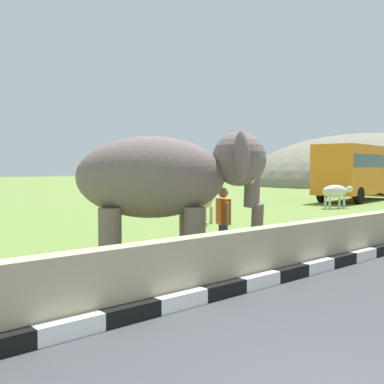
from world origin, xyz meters
TOP-DOWN VIEW (x-y plane):
  - striped_curb at (-0.35, 3.26)m, footprint 16.20×0.20m
  - barrier_parapet at (2.00, 3.56)m, footprint 28.00×0.36m
  - elephant at (2.67, 5.63)m, footprint 3.95×3.59m
  - person_handler at (4.10, 5.43)m, footprint 0.40×0.60m
  - bus_orange at (24.17, 13.13)m, footprint 8.45×3.57m
  - cow_near at (8.72, 11.01)m, footprint 1.27×1.86m
  - cow_mid at (18.08, 10.98)m, footprint 1.91×1.09m
  - hill_east at (55.00, 27.76)m, footprint 37.84×30.27m

SIDE VIEW (x-z plane):
  - hill_east at x=55.00m, z-range -6.65..6.65m
  - striped_curb at x=-0.35m, z-range 0.00..0.24m
  - barrier_parapet at x=2.00m, z-range 0.00..1.00m
  - cow_near at x=8.72m, z-range 0.26..1.48m
  - cow_mid at x=18.08m, z-range 0.26..1.48m
  - person_handler at x=4.10m, z-range 0.10..1.75m
  - elephant at x=2.67m, z-range 0.43..3.30m
  - bus_orange at x=24.17m, z-range 0.33..3.83m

